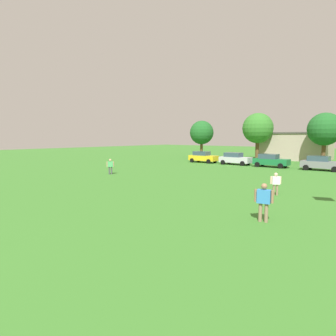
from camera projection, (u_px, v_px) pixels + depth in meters
The scene contains 12 objects.
ground_plane at pixel (258, 173), 30.83m from camera, with size 160.00×160.00×0.00m, color #387528.
adult_bystander at pixel (264, 199), 12.95m from camera, with size 0.83×0.44×1.78m.
bystander_near_trees at pixel (110, 165), 29.57m from camera, with size 0.55×0.61×1.59m.
bystander_midfield at pixel (276, 182), 18.88m from camera, with size 0.60×0.52×1.52m.
parked_car_yellow_0 at pixel (203, 157), 43.08m from camera, with size 4.30×2.02×1.68m.
parked_car_silver_1 at pixel (235, 159), 39.79m from camera, with size 4.30×2.02×1.68m.
parked_car_green_2 at pixel (271, 160), 36.60m from camera, with size 4.30×2.02×1.68m.
parked_car_gray_3 at pixel (321, 163), 32.91m from camera, with size 4.30×2.02×1.68m.
tree_far_left at pixel (202, 133), 53.41m from camera, with size 4.40×4.40×6.86m.
tree_left at pixel (258, 128), 47.47m from camera, with size 5.00×5.00×7.80m.
tree_center_left at pixel (325, 129), 40.65m from camera, with size 4.68×4.68×7.29m.
house_left at pixel (296, 146), 48.84m from camera, with size 10.59×8.36×4.62m.
Camera 1 is at (11.95, 0.22, 3.87)m, focal length 30.58 mm.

